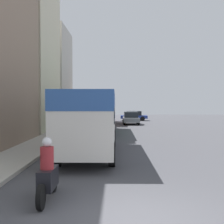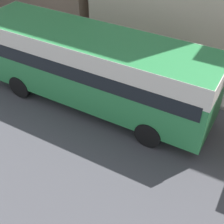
% 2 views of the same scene
% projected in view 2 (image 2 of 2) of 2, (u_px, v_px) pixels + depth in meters
% --- Properties ---
extents(bus_following, '(2.58, 9.71, 3.08)m').
position_uv_depth(bus_following, '(93.00, 61.00, 11.96)').
color(bus_following, '#2D8447').
rests_on(bus_following, ground_plane).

